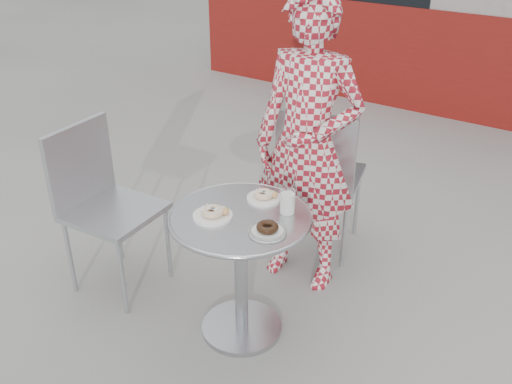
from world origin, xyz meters
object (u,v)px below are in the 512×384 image
Objects in this scene: plate_near at (213,213)px; milk_cup at (287,202)px; seated_person at (308,146)px; plate_checker at (267,230)px; chair_far at (320,205)px; chair_left at (117,240)px; plate_far at (264,196)px; bistro_table at (241,245)px.

plate_near is 0.34m from milk_cup.
seated_person is 9.56× the size of plate_checker.
plate_checker is 1.44× the size of milk_cup.
chair_left is (-0.74, -0.97, -0.01)m from chair_far.
plate_far is (0.80, 0.26, 0.41)m from chair_left.
plate_checker is (0.98, 0.01, 0.41)m from chair_left.
chair_far is 5.57× the size of plate_checker.
bistro_table is 4.18× the size of plate_far.
chair_left is 1.08m from milk_cup.
plate_near is at bearing -174.06° from plate_checker.
seated_person reaches higher than chair_far.
chair_far is 0.83m from plate_far.
milk_cup reaches higher than plate_checker.
plate_checker is (0.17, -0.64, -0.12)m from seated_person.
plate_near is 0.28m from plate_checker.
bistro_table is 5.79× the size of milk_cup.
seated_person is 0.42m from plate_far.
seated_person is 0.69m from plate_near.
chair_left reaches higher than plate_near.
bistro_table is 0.93m from chair_far.
chair_far is (-0.06, 0.91, -0.22)m from bistro_table.
plate_checker is (0.18, -0.24, -0.00)m from plate_far.
seated_person reaches higher than bistro_table.
plate_near is (-0.10, -0.27, 0.00)m from plate_far.
milk_cup is (0.26, 0.22, 0.04)m from plate_near.
bistro_table is 0.42× the size of seated_person.
bistro_table is 0.26m from plate_far.
milk_cup is at bearing -74.80° from seated_person.
plate_far is at bearing 88.14° from bistro_table.
chair_left is 5.46× the size of plate_checker.
chair_far is 8.04× the size of milk_cup.
milk_cup is (0.22, -0.76, 0.44)m from chair_far.
bistro_table is at bearing 164.13° from plate_checker.
bistro_table is at bearing 79.08° from chair_far.
plate_near is at bearing 73.45° from chair_far.
chair_far reaches higher than plate_checker.
seated_person reaches higher than plate_checker.
plate_near is 1.54× the size of milk_cup.
chair_left is 1.17m from seated_person.
plate_far is at bearing 126.22° from plate_checker.
bistro_table is at bearing 41.29° from plate_near.
chair_far reaches higher than plate_far.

